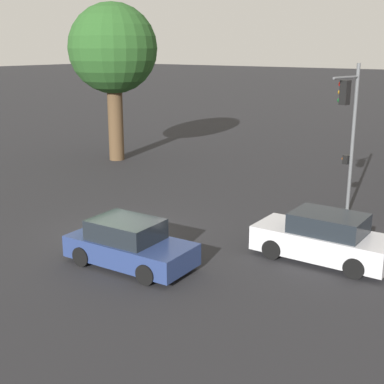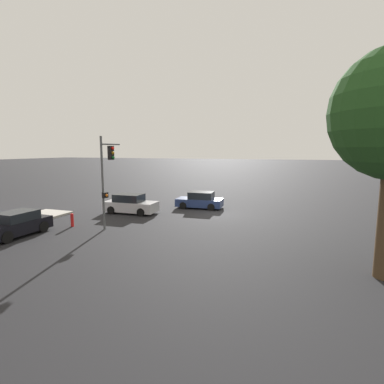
{
  "view_description": "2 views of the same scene",
  "coord_description": "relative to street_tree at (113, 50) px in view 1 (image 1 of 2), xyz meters",
  "views": [
    {
      "loc": [
        12.74,
        -13.31,
        6.59
      ],
      "look_at": [
        0.95,
        2.91,
        1.11
      ],
      "focal_mm": 50.0,
      "sensor_mm": 36.0,
      "label": 1
    },
    {
      "loc": [
        -5.91,
        22.97,
        5.1
      ],
      "look_at": [
        0.76,
        3.93,
        2.28
      ],
      "focal_mm": 28.0,
      "sensor_mm": 36.0,
      "label": 2
    }
  ],
  "objects": [
    {
      "name": "traffic_signal",
      "position": [
        15.05,
        -2.86,
        -2.57
      ],
      "size": [
        0.53,
        1.76,
        5.98
      ],
      "rotation": [
        0.0,
        0.0,
        2.92
      ],
      "color": "#515456",
      "rests_on": "ground_plane"
    },
    {
      "name": "crossing_car_1",
      "position": [
        11.54,
        -11.49,
        -5.69
      ],
      "size": [
        4.12,
        2.08,
        1.46
      ],
      "rotation": [
        0.0,
        0.0,
        0.06
      ],
      "color": "navy",
      "rests_on": "ground_plane"
    },
    {
      "name": "street_tree",
      "position": [
        0.0,
        0.0,
        0.0
      ],
      "size": [
        5.1,
        5.1,
        9.03
      ],
      "color": "#4C3823",
      "rests_on": "ground_plane"
    },
    {
      "name": "crossing_car_0",
      "position": [
        16.23,
        -7.57,
        -5.63
      ],
      "size": [
        4.32,
        1.96,
        1.57
      ],
      "rotation": [
        0.0,
        0.0,
        3.17
      ],
      "color": "#B7B7BC",
      "rests_on": "ground_plane"
    },
    {
      "name": "ground_plane",
      "position": [
        9.47,
        -9.55,
        -6.37
      ],
      "size": [
        300.0,
        300.0,
        0.0
      ],
      "primitive_type": "plane",
      "color": "black"
    }
  ]
}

